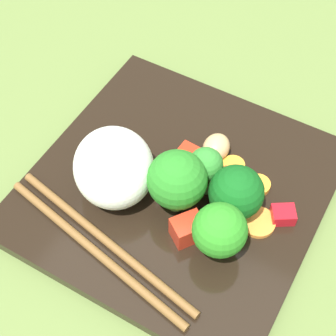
# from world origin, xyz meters

# --- Properties ---
(ground_plane) EXTENTS (1.10, 1.10, 0.02)m
(ground_plane) POSITION_xyz_m (0.00, 0.00, -0.01)
(ground_plane) COLOR #5D7438
(square_plate) EXTENTS (0.27, 0.27, 0.01)m
(square_plate) POSITION_xyz_m (0.00, 0.00, 0.01)
(square_plate) COLOR black
(square_plate) RESTS_ON ground_plane
(rice_mound) EXTENTS (0.11, 0.11, 0.07)m
(rice_mound) POSITION_xyz_m (0.05, 0.03, 0.05)
(rice_mound) COLOR white
(rice_mound) RESTS_ON square_plate
(broccoli_floret_0) EXTENTS (0.05, 0.05, 0.06)m
(broccoli_floret_0) POSITION_xyz_m (-0.06, 0.00, 0.04)
(broccoli_floret_0) COLOR #75B050
(broccoli_floret_0) RESTS_ON square_plate
(broccoli_floret_1) EXTENTS (0.03, 0.03, 0.05)m
(broccoli_floret_1) POSITION_xyz_m (-0.02, -0.01, 0.04)
(broccoli_floret_1) COLOR #609247
(broccoli_floret_1) RESTS_ON square_plate
(broccoli_floret_2) EXTENTS (0.05, 0.05, 0.07)m
(broccoli_floret_2) POSITION_xyz_m (-0.01, 0.02, 0.05)
(broccoli_floret_2) COLOR #64943C
(broccoli_floret_2) RESTS_ON square_plate
(broccoli_floret_3) EXTENTS (0.05, 0.05, 0.06)m
(broccoli_floret_3) POSITION_xyz_m (-0.06, 0.04, 0.05)
(broccoli_floret_3) COLOR #55993D
(broccoli_floret_3) RESTS_ON square_plate
(carrot_slice_0) EXTENTS (0.02, 0.02, 0.01)m
(carrot_slice_0) POSITION_xyz_m (-0.04, -0.04, 0.02)
(carrot_slice_0) COLOR orange
(carrot_slice_0) RESTS_ON square_plate
(carrot_slice_1) EXTENTS (0.03, 0.03, 0.01)m
(carrot_slice_1) POSITION_xyz_m (-0.07, -0.04, 0.02)
(carrot_slice_1) COLOR orange
(carrot_slice_1) RESTS_ON square_plate
(carrot_slice_2) EXTENTS (0.04, 0.04, 0.00)m
(carrot_slice_2) POSITION_xyz_m (-0.08, 0.00, 0.02)
(carrot_slice_2) COLOR orange
(carrot_slice_2) RESTS_ON square_plate
(pepper_chunk_0) EXTENTS (0.03, 0.03, 0.02)m
(pepper_chunk_0) POSITION_xyz_m (-0.05, -0.02, 0.02)
(pepper_chunk_0) COLOR red
(pepper_chunk_0) RESTS_ON square_plate
(pepper_chunk_1) EXTENTS (0.03, 0.03, 0.01)m
(pepper_chunk_1) POSITION_xyz_m (-0.10, -0.02, 0.02)
(pepper_chunk_1) COLOR red
(pepper_chunk_1) RESTS_ON square_plate
(pepper_chunk_2) EXTENTS (0.03, 0.03, 0.02)m
(pepper_chunk_2) POSITION_xyz_m (-0.03, 0.04, 0.02)
(pepper_chunk_2) COLOR red
(pepper_chunk_2) RESTS_ON square_plate
(pepper_chunk_3) EXTENTS (0.03, 0.03, 0.02)m
(pepper_chunk_3) POSITION_xyz_m (0.00, -0.02, 0.02)
(pepper_chunk_3) COLOR red
(pepper_chunk_3) RESTS_ON square_plate
(chicken_piece_0) EXTENTS (0.03, 0.03, 0.02)m
(chicken_piece_0) POSITION_xyz_m (-0.01, -0.05, 0.02)
(chicken_piece_0) COLOR tan
(chicken_piece_0) RESTS_ON square_plate
(chicken_piece_1) EXTENTS (0.04, 0.04, 0.02)m
(chicken_piece_1) POSITION_xyz_m (-0.05, 0.02, 0.02)
(chicken_piece_1) COLOR tan
(chicken_piece_1) RESTS_ON square_plate
(chopstick_pair) EXTENTS (0.21, 0.06, 0.01)m
(chopstick_pair) POSITION_xyz_m (0.03, 0.09, 0.02)
(chopstick_pair) COLOR brown
(chopstick_pair) RESTS_ON square_plate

